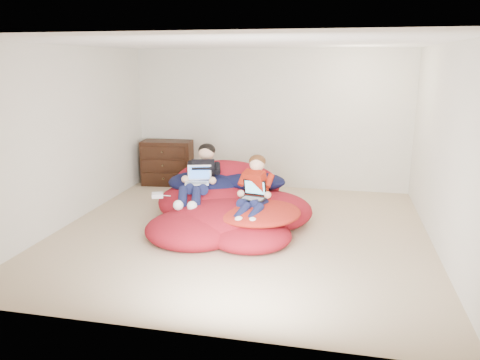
# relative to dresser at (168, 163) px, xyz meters

# --- Properties ---
(room_shell) EXTENTS (5.10, 5.10, 2.77)m
(room_shell) POSITION_rel_dresser_xyz_m (1.90, -2.25, -0.20)
(room_shell) COLOR #C2AB8A
(room_shell) RESTS_ON ground
(dresser) EXTENTS (0.97, 0.57, 0.84)m
(dresser) POSITION_rel_dresser_xyz_m (0.00, 0.00, 0.00)
(dresser) COLOR black
(dresser) RESTS_ON ground
(beanbag_pile) EXTENTS (2.33, 2.39, 0.86)m
(beanbag_pile) POSITION_rel_dresser_xyz_m (1.63, -1.93, -0.17)
(beanbag_pile) COLOR #A61221
(beanbag_pile) RESTS_ON ground
(cream_pillow) EXTENTS (0.48, 0.30, 0.30)m
(cream_pillow) POSITION_rel_dresser_xyz_m (1.07, -1.06, 0.20)
(cream_pillow) COLOR beige
(cream_pillow) RESTS_ON beanbag_pile
(older_boy) EXTENTS (0.44, 1.28, 0.72)m
(older_boy) POSITION_rel_dresser_xyz_m (1.19, -1.77, 0.26)
(older_boy) COLOR black
(older_boy) RESTS_ON beanbag_pile
(younger_boy) EXTENTS (0.41, 0.96, 0.75)m
(younger_boy) POSITION_rel_dresser_xyz_m (2.08, -2.23, 0.23)
(younger_boy) COLOR #A61F0E
(younger_boy) RESTS_ON beanbag_pile
(laptop_white) EXTENTS (0.39, 0.36, 0.25)m
(laptop_white) POSITION_rel_dresser_xyz_m (1.19, -1.90, 0.22)
(laptop_white) COLOR white
(laptop_white) RESTS_ON older_boy
(laptop_black) EXTENTS (0.36, 0.33, 0.23)m
(laptop_black) POSITION_rel_dresser_xyz_m (2.08, -2.26, 0.15)
(laptop_black) COLOR black
(laptop_black) RESTS_ON younger_boy
(power_adapter) EXTENTS (0.20, 0.20, 0.06)m
(power_adapter) POSITION_rel_dresser_xyz_m (0.65, -2.12, 0.00)
(power_adapter) COLOR white
(power_adapter) RESTS_ON beanbag_pile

